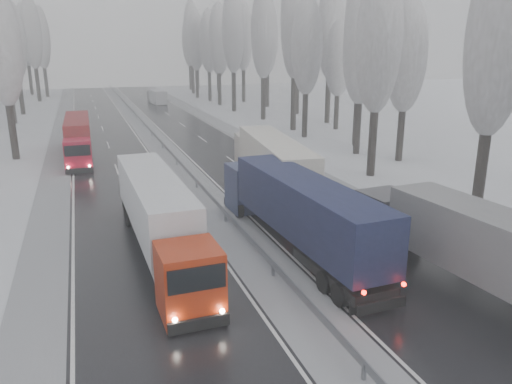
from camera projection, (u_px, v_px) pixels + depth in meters
carriageway_right at (253, 176)px, 41.18m from camera, size 7.50×200.00×0.03m
carriageway_left at (123, 187)px, 37.85m from camera, size 7.50×200.00×0.03m
median_slush at (191, 181)px, 39.51m from camera, size 3.00×200.00×0.04m
shoulder_right at (308, 171)px, 42.75m from camera, size 2.40×200.00×0.04m
shoulder_left at (53, 193)px, 36.27m from camera, size 2.40×200.00×0.04m
median_guardrail at (191, 174)px, 39.34m from camera, size 0.12×200.00×0.76m
tree_16 at (498, 40)px, 28.33m from camera, size 3.60×3.60×16.53m
tree_18 at (379, 41)px, 38.44m from camera, size 3.60×3.60×16.58m
tree_19 at (407, 57)px, 44.18m from camera, size 3.60×3.60×14.57m
tree_20 at (362, 48)px, 47.04m from camera, size 3.60×3.60×15.71m
tree_21 at (362, 29)px, 50.85m from camera, size 3.60×3.60×18.62m
tree_22 at (307, 47)px, 56.19m from camera, size 3.60×3.60×15.86m
tree_23 at (339, 59)px, 62.22m from camera, size 3.60×3.60×13.55m
tree_24 at (295, 22)px, 60.55m from camera, size 3.60×3.60×20.49m
tree_25 at (331, 29)px, 66.56m from camera, size 3.60×3.60×19.44m
tree_26 at (263, 33)px, 70.03m from camera, size 3.60×3.60×18.78m
tree_27 at (298, 39)px, 76.13m from camera, size 3.60×3.60×17.62m
tree_28 at (233, 31)px, 79.17m from camera, size 3.60×3.60×19.62m
tree_29 at (268, 38)px, 85.40m from camera, size 3.60×3.60×18.11m
tree_30 at (219, 39)px, 88.38m from camera, size 3.60×3.60×17.86m
tree_31 at (243, 37)px, 93.76m from camera, size 3.60×3.60×18.58m
tree_32 at (209, 42)px, 95.30m from camera, size 3.60×3.60×17.33m
tree_33 at (219, 52)px, 100.46m from camera, size 3.60×3.60×14.33m
tree_34 at (196, 41)px, 101.40m from camera, size 3.60×3.60×17.63m
tree_35 at (233, 39)px, 107.84m from camera, size 3.60×3.60×18.25m
tree_36 at (191, 34)px, 110.26m from camera, size 3.60×3.60×20.23m
tree_37 at (217, 45)px, 116.80m from camera, size 3.60×3.60×16.37m
tree_38 at (189, 41)px, 120.77m from camera, size 3.60×3.60×17.97m
tree_39 at (197, 46)px, 125.61m from camera, size 3.60×3.60×16.19m
tree_62 at (1, 46)px, 44.62m from camera, size 3.60×3.60×16.04m
tree_68 at (4, 43)px, 66.66m from camera, size 3.60×3.60×16.65m
tree_70 at (14, 42)px, 75.79m from camera, size 3.60×3.60×17.09m
tree_72 at (4, 50)px, 83.78m from camera, size 3.60×3.60×15.11m
tree_74 at (32, 33)px, 93.97m from camera, size 3.60×3.60×19.68m
tree_76 at (41, 38)px, 103.00m from camera, size 3.60×3.60×18.55m
tree_77 at (15, 52)px, 105.60m from camera, size 3.60×3.60×14.32m
tree_78 at (25, 35)px, 107.68m from camera, size 3.60×3.60×19.55m
tree_79 at (14, 43)px, 110.86m from camera, size 3.60×3.60×17.07m
truck_grey_tarp at (493, 253)px, 20.18m from camera, size 3.69×15.28×3.89m
truck_blue_box at (295, 206)px, 25.82m from camera, size 3.20×15.65×3.99m
truck_cream_box at (271, 160)px, 36.09m from camera, size 4.32×16.08×4.09m
box_truck_distant at (157, 97)px, 92.37m from camera, size 2.73×6.97×2.54m
truck_red_white at (158, 212)px, 25.14m from camera, size 2.69×15.06×3.85m
truck_red_red at (78, 135)px, 48.11m from camera, size 2.42×14.17×3.62m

